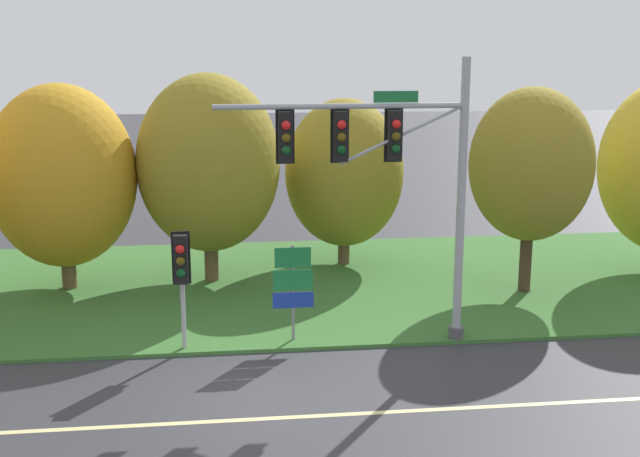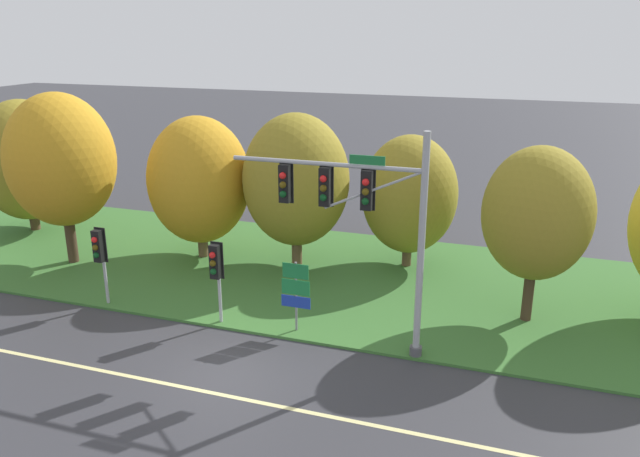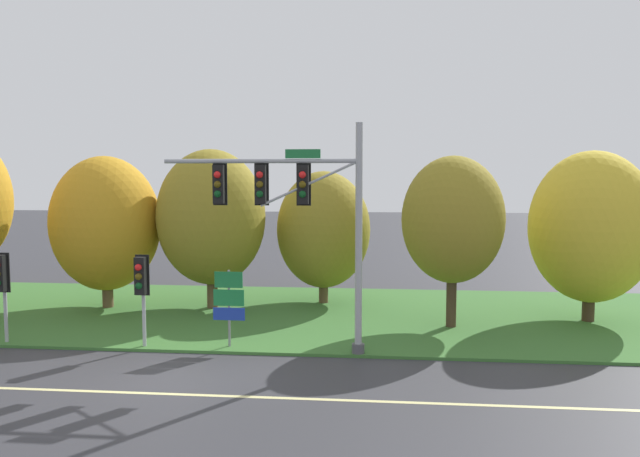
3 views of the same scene
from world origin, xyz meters
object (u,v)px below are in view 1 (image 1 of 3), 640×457
at_px(tree_mid_verge, 208,164).
at_px(route_sign_post, 293,282).
at_px(traffic_signal_mast, 388,164).
at_px(tree_behind_signpost, 62,176).
at_px(tree_tall_centre, 344,173).
at_px(pedestrian_signal_near_kerb, 181,266).
at_px(tree_right_far, 531,165).

bearing_deg(tree_mid_verge, route_sign_post, -69.57).
bearing_deg(traffic_signal_mast, tree_mid_verge, 126.09).
bearing_deg(tree_mid_verge, traffic_signal_mast, -53.91).
bearing_deg(tree_behind_signpost, tree_tall_centre, 11.57).
height_order(traffic_signal_mast, route_sign_post, traffic_signal_mast).
relative_size(pedestrian_signal_near_kerb, tree_mid_verge, 0.45).
bearing_deg(tree_tall_centre, pedestrian_signal_near_kerb, -123.88).
distance_m(traffic_signal_mast, tree_mid_verge, 7.73).
xyz_separation_m(pedestrian_signal_near_kerb, tree_tall_centre, (5.22, 7.77, 1.03)).
xyz_separation_m(pedestrian_signal_near_kerb, tree_right_far, (10.35, 3.85, 1.78)).
distance_m(traffic_signal_mast, tree_right_far, 6.49).
height_order(pedestrian_signal_near_kerb, tree_tall_centre, tree_tall_centre).
relative_size(traffic_signal_mast, tree_right_far, 1.14).
xyz_separation_m(traffic_signal_mast, tree_right_far, (5.20, 3.83, -0.65)).
relative_size(route_sign_post, tree_right_far, 0.40).
xyz_separation_m(pedestrian_signal_near_kerb, route_sign_post, (2.79, 0.40, -0.64)).
bearing_deg(traffic_signal_mast, tree_tall_centre, 89.49).
relative_size(tree_behind_signpost, tree_right_far, 1.01).
distance_m(pedestrian_signal_near_kerb, tree_behind_signpost, 7.19).
height_order(traffic_signal_mast, tree_tall_centre, traffic_signal_mast).
bearing_deg(tree_mid_verge, tree_behind_signpost, -175.77).
height_order(tree_mid_verge, tree_tall_centre, tree_mid_verge).
bearing_deg(tree_right_far, pedestrian_signal_near_kerb, -159.58).
xyz_separation_m(traffic_signal_mast, tree_behind_signpost, (-9.01, 5.89, -1.06)).
bearing_deg(tree_right_far, tree_behind_signpost, 171.75).
bearing_deg(route_sign_post, tree_mid_verge, 110.43).
bearing_deg(route_sign_post, tree_right_far, 24.55).
relative_size(traffic_signal_mast, route_sign_post, 2.86).
height_order(tree_behind_signpost, tree_tall_centre, tree_behind_signpost).
xyz_separation_m(route_sign_post, tree_right_far, (7.56, 3.45, 2.42)).
height_order(traffic_signal_mast, tree_mid_verge, traffic_signal_mast).
bearing_deg(tree_behind_signpost, tree_right_far, -8.25).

